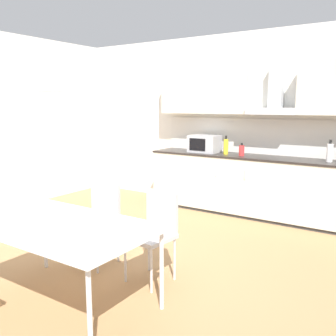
% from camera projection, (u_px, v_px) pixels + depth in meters
% --- Properties ---
extents(ground_plane, '(8.76, 8.49, 0.02)m').
position_uv_depth(ground_plane, '(116.00, 263.00, 4.11)').
color(ground_plane, '#9E754C').
extents(wall_back, '(7.01, 0.10, 2.84)m').
position_uv_depth(wall_back, '(229.00, 122.00, 6.24)').
color(wall_back, silver).
rests_on(wall_back, ground_plane).
extents(kitchen_counter, '(3.85, 0.62, 0.94)m').
position_uv_depth(kitchen_counter, '(267.00, 187.00, 5.68)').
color(kitchen_counter, '#333333').
rests_on(kitchen_counter, ground_plane).
extents(backsplash_tile, '(3.83, 0.02, 0.56)m').
position_uv_depth(backsplash_tile, '(275.00, 137.00, 5.78)').
color(backsplash_tile, silver).
rests_on(backsplash_tile, kitchen_counter).
extents(upper_wall_cabinets, '(3.83, 0.40, 0.75)m').
position_uv_depth(upper_wall_cabinets, '(274.00, 90.00, 5.54)').
color(upper_wall_cabinets, beige).
extents(microwave, '(0.48, 0.35, 0.28)m').
position_uv_depth(microwave, '(204.00, 144.00, 6.16)').
color(microwave, '#ADADB2').
rests_on(microwave, kitchen_counter).
extents(bottle_red, '(0.08, 0.08, 0.19)m').
position_uv_depth(bottle_red, '(242.00, 150.00, 5.76)').
color(bottle_red, red).
rests_on(bottle_red, kitchen_counter).
extents(bottle_yellow, '(0.07, 0.07, 0.29)m').
position_uv_depth(bottle_yellow, '(226.00, 146.00, 5.92)').
color(bottle_yellow, yellow).
rests_on(bottle_yellow, kitchen_counter).
extents(bottle_white, '(0.08, 0.08, 0.30)m').
position_uv_depth(bottle_white, '(330.00, 152.00, 5.13)').
color(bottle_white, white).
rests_on(bottle_white, kitchen_counter).
extents(dining_table, '(1.62, 0.95, 0.73)m').
position_uv_depth(dining_table, '(60.00, 228.00, 3.13)').
color(dining_table, white).
rests_on(dining_table, ground_plane).
extents(chair_far_right, '(0.44, 0.44, 0.87)m').
position_uv_depth(chair_far_right, '(155.00, 227.00, 3.66)').
color(chair_far_right, '#B2B2B7').
rests_on(chair_far_right, ground_plane).
extents(chair_far_left, '(0.42, 0.42, 0.87)m').
position_uv_depth(chair_far_left, '(100.00, 215.00, 4.06)').
color(chair_far_left, '#B2B2B7').
rests_on(chair_far_left, ground_plane).
extents(pendant_lamp, '(0.32, 0.32, 0.22)m').
position_uv_depth(pendant_lamp, '(52.00, 77.00, 2.92)').
color(pendant_lamp, silver).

